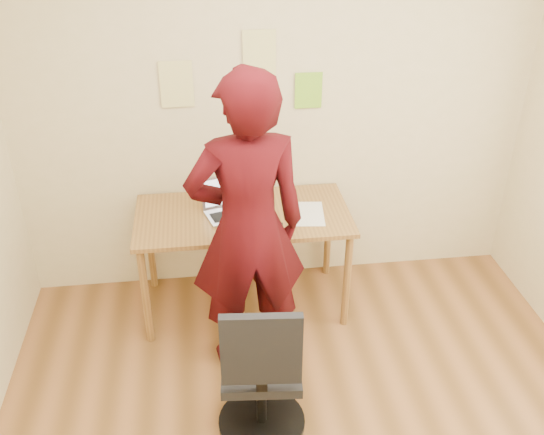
{
  "coord_description": "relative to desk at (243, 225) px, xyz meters",
  "views": [
    {
      "loc": [
        -0.5,
        -2.04,
        2.72
      ],
      "look_at": [
        -0.12,
        0.95,
        0.95
      ],
      "focal_mm": 40.0,
      "sensor_mm": 36.0,
      "label": 1
    }
  ],
  "objects": [
    {
      "name": "wall_note_mid",
      "position": [
        0.16,
        0.36,
        1.03
      ],
      "size": [
        0.21,
        0.0,
        0.3
      ],
      "primitive_type": "cube",
      "color": "#E6E089",
      "rests_on": "room"
    },
    {
      "name": "paper_sheet",
      "position": [
        0.41,
        -0.05,
        0.09
      ],
      "size": [
        0.26,
        0.34,
        0.0
      ],
      "primitive_type": "cube",
      "rotation": [
        0.0,
        0.0,
        -0.12
      ],
      "color": "white",
      "rests_on": "desk"
    },
    {
      "name": "wall_note_right",
      "position": [
        0.48,
        0.36,
        0.78
      ],
      "size": [
        0.18,
        0.0,
        0.24
      ],
      "primitive_type": "cube",
      "color": "#88D22F",
      "rests_on": "room"
    },
    {
      "name": "person",
      "position": [
        -0.01,
        -0.52,
        0.29
      ],
      "size": [
        0.73,
        0.52,
        1.88
      ],
      "primitive_type": "imported",
      "rotation": [
        0.0,
        0.0,
        3.25
      ],
      "color": "#3D080C",
      "rests_on": "ground"
    },
    {
      "name": "phone",
      "position": [
        0.2,
        -0.21,
        0.09
      ],
      "size": [
        0.08,
        0.12,
        0.01
      ],
      "rotation": [
        0.0,
        0.0,
        -0.2
      ],
      "color": "black",
      "rests_on": "desk"
    },
    {
      "name": "wall_note_left",
      "position": [
        -0.37,
        0.36,
        0.85
      ],
      "size": [
        0.21,
        0.0,
        0.3
      ],
      "primitive_type": "cube",
      "color": "#E6E089",
      "rests_on": "room"
    },
    {
      "name": "room",
      "position": [
        0.26,
        -1.38,
        0.7
      ],
      "size": [
        3.58,
        3.58,
        2.78
      ],
      "color": "brown",
      "rests_on": "ground"
    },
    {
      "name": "office_chair",
      "position": [
        -0.01,
        -1.14,
        -0.25
      ],
      "size": [
        0.48,
        0.48,
        0.93
      ],
      "rotation": [
        0.0,
        0.0,
        -0.09
      ],
      "color": "black",
      "rests_on": "ground"
    },
    {
      "name": "laptop",
      "position": [
        -0.09,
        0.03,
        0.14
      ],
      "size": [
        0.37,
        0.34,
        0.22
      ],
      "rotation": [
        0.0,
        0.0,
        0.27
      ],
      "color": "silver",
      "rests_on": "desk"
    },
    {
      "name": "desk",
      "position": [
        0.0,
        0.0,
        0.0
      ],
      "size": [
        1.4,
        0.7,
        0.74
      ],
      "color": "olive",
      "rests_on": "ground"
    }
  ]
}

